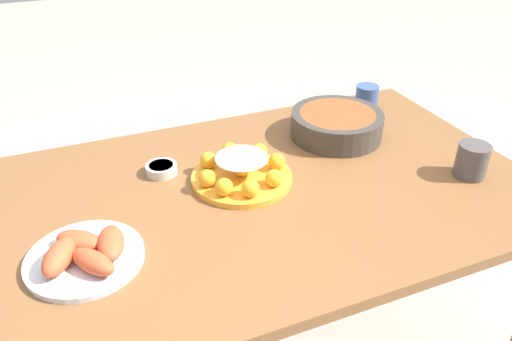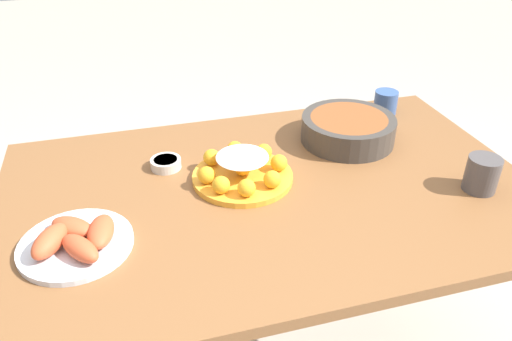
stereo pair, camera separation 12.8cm
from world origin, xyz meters
name	(u,v)px [view 2 (the right image)]	position (x,y,z in m)	size (l,w,h in m)	color
dining_table	(269,219)	(0.00, 0.00, 0.65)	(1.37, 0.86, 0.76)	brown
cake_plate	(242,171)	(-0.06, 0.06, 0.78)	(0.27, 0.27, 0.08)	gold
serving_bowl	(348,128)	(0.30, 0.18, 0.80)	(0.28, 0.28, 0.08)	#3D3833
sauce_bowl	(166,163)	(-0.25, 0.17, 0.77)	(0.08, 0.08, 0.03)	beige
seafood_platter	(76,241)	(-0.47, -0.11, 0.78)	(0.25, 0.25, 0.06)	silver
cup_near	(482,174)	(0.51, -0.15, 0.80)	(0.08, 0.08, 0.09)	#4C4747
cup_far	(386,102)	(0.50, 0.33, 0.79)	(0.08, 0.08, 0.08)	#38568E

